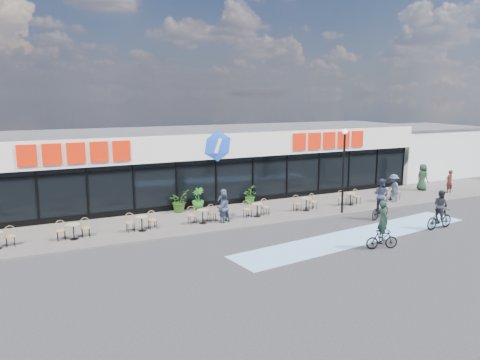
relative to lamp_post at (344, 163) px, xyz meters
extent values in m
plane|color=#28282B|center=(-5.88, -2.30, -2.97)|extent=(120.00, 120.00, 0.00)
cube|color=#544E4A|center=(-5.88, 2.20, -2.92)|extent=(44.00, 5.00, 0.10)
cube|color=#74A7DC|center=(-1.88, -3.80, -2.97)|extent=(14.17, 4.13, 0.01)
cube|color=black|center=(-5.88, 7.70, -1.47)|extent=(30.00, 6.00, 3.00)
cube|color=silver|center=(-5.88, 7.55, 0.78)|extent=(30.60, 6.30, 1.50)
cube|color=#47474C|center=(-5.88, 7.70, 1.58)|extent=(30.60, 6.30, 0.10)
cube|color=navy|center=(-5.88, 4.66, 0.08)|extent=(30.60, 0.08, 0.18)
cube|color=black|center=(-5.88, 4.67, -0.32)|extent=(30.00, 0.06, 0.08)
cube|color=black|center=(-5.88, 4.68, -2.77)|extent=(30.00, 0.10, 0.40)
cube|color=red|center=(-13.88, 4.40, 0.83)|extent=(5.63, 0.18, 1.10)
cube|color=red|center=(2.12, 4.40, 0.83)|extent=(5.63, 0.18, 1.10)
ellipsoid|color=blue|center=(-5.88, 4.40, 0.83)|extent=(1.90, 0.24, 1.90)
cylinder|color=black|center=(-15.88, 4.67, -1.47)|extent=(0.10, 0.10, 3.00)
cylinder|color=black|center=(-13.38, 4.67, -1.47)|extent=(0.10, 0.10, 3.00)
cylinder|color=black|center=(-10.88, 4.67, -1.47)|extent=(0.10, 0.10, 3.00)
cylinder|color=black|center=(-8.38, 4.67, -1.47)|extent=(0.10, 0.10, 3.00)
cylinder|color=black|center=(-5.88, 4.67, -1.47)|extent=(0.10, 0.10, 3.00)
cylinder|color=black|center=(-3.38, 4.67, -1.47)|extent=(0.10, 0.10, 3.00)
cylinder|color=black|center=(-0.88, 4.67, -1.47)|extent=(0.10, 0.10, 3.00)
cylinder|color=black|center=(1.62, 4.67, -1.47)|extent=(0.10, 0.10, 3.00)
cylinder|color=black|center=(4.12, 4.67, -1.47)|extent=(0.10, 0.10, 3.00)
cylinder|color=black|center=(6.62, 4.67, -1.47)|extent=(0.10, 0.10, 3.00)
cylinder|color=black|center=(9.12, 4.67, -1.47)|extent=(0.10, 0.10, 3.00)
cube|color=silver|center=(14.62, 8.70, -0.97)|extent=(9.00, 7.00, 4.00)
cube|color=#47474C|center=(14.62, 8.70, 1.08)|extent=(9.20, 7.20, 0.12)
cylinder|color=black|center=(0.00, 0.00, -0.60)|extent=(0.12, 0.12, 4.56)
sphere|color=#FFF2CC|center=(0.00, 0.00, 1.78)|extent=(0.28, 0.28, 0.28)
cylinder|color=tan|center=(-14.52, 1.28, -2.15)|extent=(0.60, 0.60, 0.04)
cylinder|color=black|center=(-14.52, 1.28, -2.50)|extent=(0.06, 0.06, 0.70)
cylinder|color=black|center=(-14.52, 1.28, -2.86)|extent=(0.40, 0.40, 0.02)
cylinder|color=tan|center=(-11.29, 1.28, -2.15)|extent=(0.60, 0.60, 0.04)
cylinder|color=black|center=(-11.29, 1.28, -2.50)|extent=(0.06, 0.06, 0.70)
cylinder|color=black|center=(-11.29, 1.28, -2.86)|extent=(0.40, 0.40, 0.02)
cylinder|color=tan|center=(-8.06, 1.28, -2.15)|extent=(0.60, 0.60, 0.04)
cylinder|color=black|center=(-8.06, 1.28, -2.50)|extent=(0.06, 0.06, 0.70)
cylinder|color=black|center=(-8.06, 1.28, -2.86)|extent=(0.40, 0.40, 0.02)
cylinder|color=tan|center=(-4.83, 1.28, -2.15)|extent=(0.60, 0.60, 0.04)
cylinder|color=black|center=(-4.83, 1.28, -2.50)|extent=(0.06, 0.06, 0.70)
cylinder|color=black|center=(-4.83, 1.28, -2.86)|extent=(0.40, 0.40, 0.02)
cylinder|color=tan|center=(-1.60, 1.28, -2.15)|extent=(0.60, 0.60, 0.04)
cylinder|color=black|center=(-1.60, 1.28, -2.50)|extent=(0.06, 0.06, 0.70)
cylinder|color=black|center=(-1.60, 1.28, -2.86)|extent=(0.40, 0.40, 0.02)
cylinder|color=tan|center=(1.62, 1.28, -2.15)|extent=(0.60, 0.60, 0.04)
cylinder|color=black|center=(1.62, 1.28, -2.50)|extent=(0.06, 0.06, 0.70)
cylinder|color=black|center=(1.62, 1.28, -2.86)|extent=(0.40, 0.40, 0.02)
cylinder|color=tan|center=(4.85, 1.28, -2.15)|extent=(0.60, 0.60, 0.04)
cylinder|color=black|center=(4.85, 1.28, -2.50)|extent=(0.06, 0.06, 0.70)
cylinder|color=black|center=(4.85, 1.28, -2.86)|extent=(0.40, 0.40, 0.02)
imported|color=#244914|center=(-8.41, 4.21, -2.24)|extent=(1.52, 1.50, 1.28)
imported|color=#205718|center=(-7.24, 4.23, -2.23)|extent=(1.01, 1.01, 1.29)
imported|color=#275B1A|center=(-3.83, 4.28, -2.34)|extent=(1.02, 1.12, 1.08)
imported|color=#2D3246|center=(-6.91, 1.24, -2.00)|extent=(0.66, 0.45, 1.76)
imported|color=#343E51|center=(-7.00, 0.99, -2.06)|extent=(0.87, 0.72, 1.63)
imported|color=#313C4D|center=(4.60, 0.84, -1.99)|extent=(0.83, 1.23, 1.77)
imported|color=#1C3423|center=(9.07, 2.74, -1.93)|extent=(0.62, 0.94, 1.89)
imported|color=#3D1716|center=(10.13, 1.35, -2.09)|extent=(0.58, 0.39, 1.58)
imported|color=black|center=(2.66, -4.56, -2.43)|extent=(1.84, 0.64, 1.09)
imported|color=#22222A|center=(2.66, -4.56, -1.73)|extent=(0.65, 0.81, 1.59)
imported|color=black|center=(1.27, -1.74, -2.45)|extent=(1.82, 1.06, 1.05)
imported|color=#2B3043|center=(1.27, -1.74, -1.61)|extent=(0.96, 1.07, 1.83)
imported|color=black|center=(-2.20, -5.75, -2.53)|extent=(1.52, 0.83, 0.88)
imported|color=black|center=(-2.20, -5.75, -1.64)|extent=(0.59, 0.74, 1.76)
camera|label=1|loc=(-16.47, -21.13, 3.84)|focal=35.00mm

